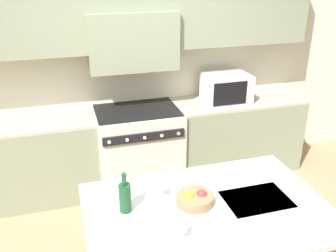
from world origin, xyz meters
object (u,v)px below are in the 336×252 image
wine_glass_near (182,223)px  fruit_bowl (195,199)px  wine_bottle (125,197)px  microwave (226,88)px  range_stove (138,147)px  wine_glass_far (162,182)px

wine_glass_near → fruit_bowl: size_ratio=0.67×
wine_glass_near → wine_bottle: bearing=126.2°
microwave → fruit_bowl: microwave is taller
wine_glass_near → fruit_bowl: wine_glass_near is taller
range_stove → wine_glass_near: size_ratio=5.60×
wine_bottle → wine_glass_far: wine_bottle is taller
range_stove → wine_glass_near: (-0.19, -2.13, 0.59)m
range_stove → wine_bottle: size_ratio=3.38×
wine_bottle → microwave: bearing=49.8°
microwave → wine_glass_far: bearing=-126.2°
range_stove → wine_glass_far: bearing=-96.2°
range_stove → fruit_bowl: 1.89m
range_stove → wine_bottle: wine_bottle is taller
wine_bottle → wine_glass_near: (0.26, -0.36, 0.01)m
range_stove → fruit_bowl: (0.01, -1.82, 0.51)m
wine_bottle → wine_glass_near: size_ratio=1.66×
range_stove → wine_bottle: (-0.45, -1.77, 0.58)m
range_stove → wine_bottle: 1.92m
range_stove → wine_glass_near: 2.22m
range_stove → microwave: (1.06, 0.02, 0.61)m
microwave → wine_glass_near: bearing=-120.2°
microwave → wine_bottle: (-1.51, -1.79, -0.03)m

